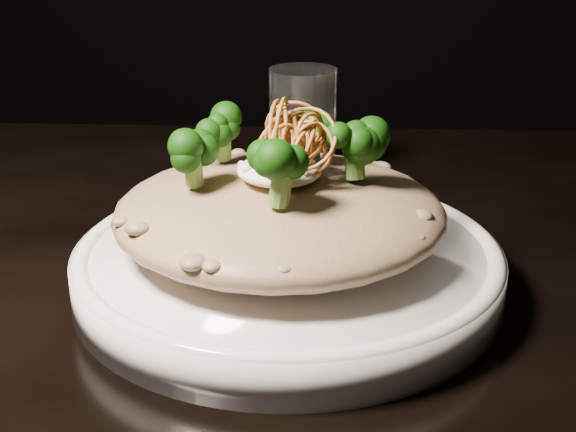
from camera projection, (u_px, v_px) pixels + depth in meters
The scene contains 7 objects.
table at pixel (314, 374), 0.62m from camera, with size 1.10×0.80×0.75m.
plate at pixel (288, 268), 0.56m from camera, with size 0.30×0.30×0.03m, color white.
risotto at pixel (280, 212), 0.55m from camera, with size 0.23×0.23×0.05m, color brown.
broccoli at pixel (280, 141), 0.53m from camera, with size 0.15×0.15×0.05m, color black, non-canonical shape.
cheese at pixel (280, 170), 0.53m from camera, with size 0.06×0.06×0.02m, color white.
shallots at pixel (295, 133), 0.53m from camera, with size 0.05×0.05×0.03m, color #93561F, non-canonical shape.
drinking_glass at pixel (303, 128), 0.75m from camera, with size 0.06×0.06×0.11m, color silver.
Camera 1 is at (0.01, -0.53, 1.01)m, focal length 50.00 mm.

